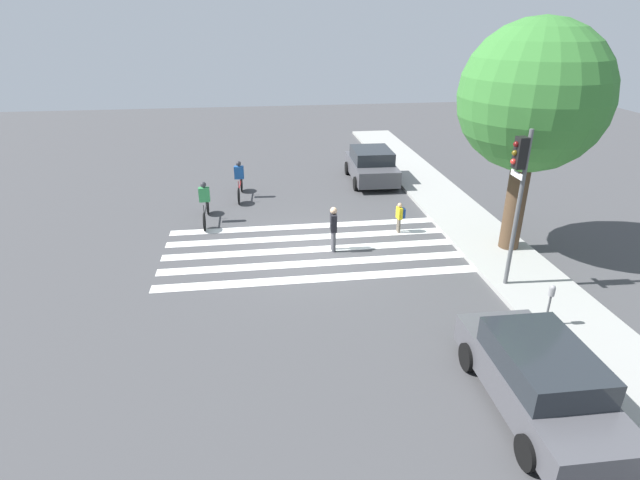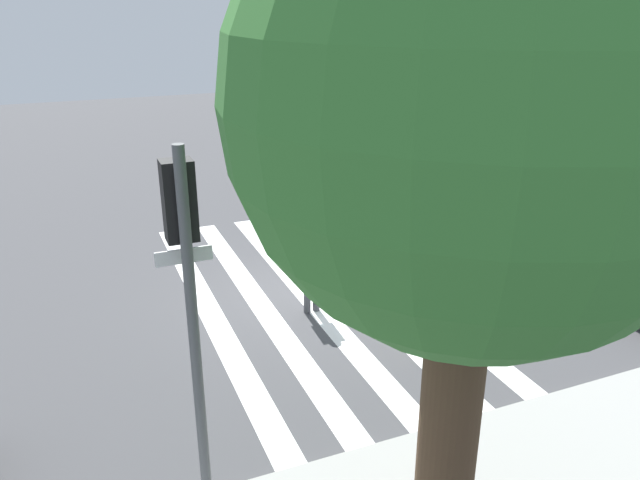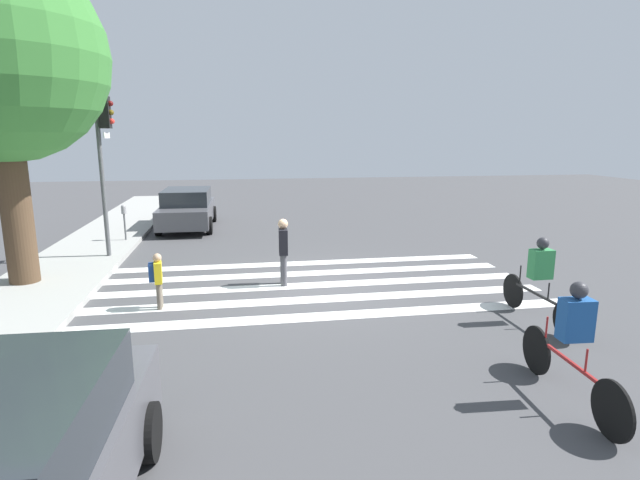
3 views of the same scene
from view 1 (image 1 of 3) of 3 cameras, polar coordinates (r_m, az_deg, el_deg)
name	(u,v)px [view 1 (image 1 of 3)]	position (r m, az deg, el deg)	size (l,w,h in m)	color
ground_plane	(310,250)	(17.20, -1.11, -1.11)	(60.00, 60.00, 0.00)	#444447
sidewalk_curb	(483,238)	(18.86, 18.11, 0.23)	(36.00, 2.50, 0.14)	#9E9E99
crosswalk_stripes	(310,250)	(17.20, -1.11, -1.10)	(4.65, 10.00, 0.01)	white
traffic_light	(518,181)	(14.58, 21.74, 6.25)	(0.60, 0.50, 4.69)	#515456
parking_meter	(551,297)	(13.80, 24.88, -5.90)	(0.15, 0.15, 1.29)	#515456
street_tree	(533,98)	(16.94, 23.19, 14.66)	(4.54, 4.54, 7.41)	#4C3826
pedestrian_child_with_backpack	(333,226)	(16.78, 1.54, 1.55)	(0.45, 0.23, 1.58)	#4C4C51
pedestrian_adult_blue_shirt	(400,215)	(18.56, 9.12, 2.81)	(0.33, 0.29, 1.15)	#6B6051
cyclist_far_lane	(205,201)	(19.68, -13.02, 4.35)	(2.41, 0.40, 1.64)	black
cyclist_mid_street	(239,179)	(22.18, -9.19, 6.93)	(2.38, 0.41, 1.66)	black
car_parked_silver_sedan	(371,165)	(24.35, 5.88, 8.50)	(4.15, 2.17, 1.58)	#4C4C51
car_parked_far_curb	(539,378)	(11.24, 23.78, -14.24)	(4.42, 2.01, 1.49)	#4C4C51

